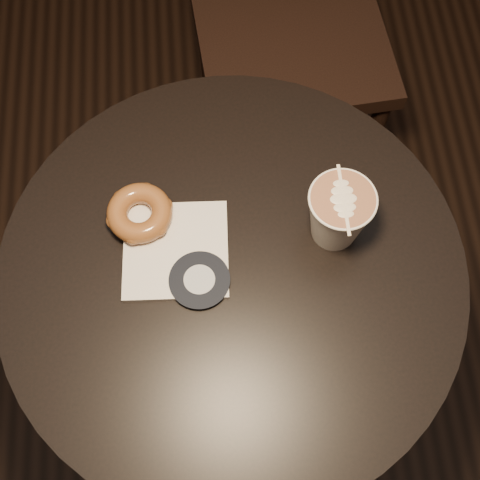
# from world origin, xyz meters

# --- Properties ---
(cafe_table) EXTENTS (0.70, 0.70, 0.75)m
(cafe_table) POSITION_xyz_m (0.00, 0.00, 0.55)
(cafe_table) COLOR black
(cafe_table) RESTS_ON ground
(pastry_bag) EXTENTS (0.16, 0.16, 0.01)m
(pastry_bag) POSITION_xyz_m (-0.08, 0.03, 0.75)
(pastry_bag) COLOR white
(pastry_bag) RESTS_ON cafe_table
(doughnut) EXTENTS (0.10, 0.10, 0.03)m
(doughnut) POSITION_xyz_m (-0.13, 0.09, 0.77)
(doughnut) COLOR brown
(doughnut) RESTS_ON pastry_bag
(latte_cup) EXTENTS (0.10, 0.10, 0.11)m
(latte_cup) POSITION_xyz_m (0.16, 0.05, 0.80)
(latte_cup) COLOR white
(latte_cup) RESTS_ON cafe_table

